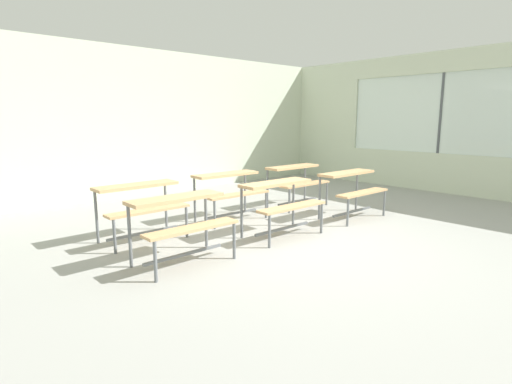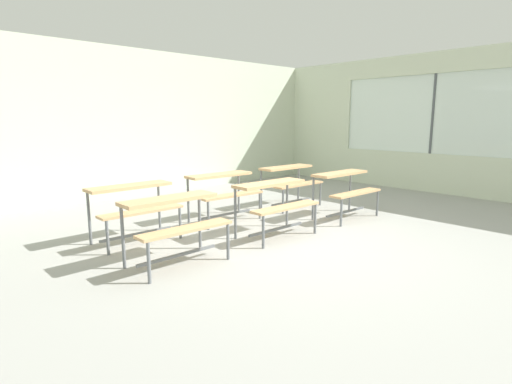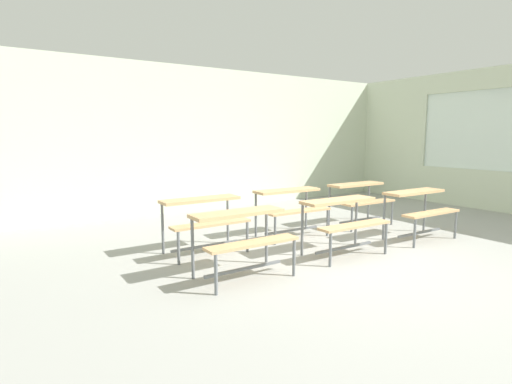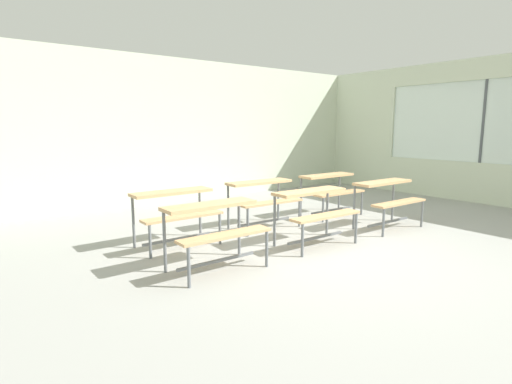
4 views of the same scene
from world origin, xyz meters
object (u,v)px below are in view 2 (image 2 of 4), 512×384
object	(u,v)px
desk_bench_r0c0	(175,214)
desk_bench_r0c1	(275,196)
desk_bench_r0c2	(345,184)
desk_bench_r1c1	(223,186)
desk_bench_r1c2	(290,176)
desk_bench_r1c0	(134,199)

from	to	relation	value
desk_bench_r0c0	desk_bench_r0c1	size ratio (longest dim) A/B	0.99
desk_bench_r0c0	desk_bench_r0c2	size ratio (longest dim) A/B	0.99
desk_bench_r0c1	desk_bench_r0c2	world-z (taller)	same
desk_bench_r1c1	desk_bench_r1c2	bearing A→B (deg)	0.55
desk_bench_r0c0	desk_bench_r1c0	xyz separation A→B (m)	(0.05, 1.09, 0.00)
desk_bench_r1c2	desk_bench_r0c2	bearing A→B (deg)	-87.33
desk_bench_r0c0	desk_bench_r0c1	xyz separation A→B (m)	(1.58, -0.00, 0.00)
desk_bench_r0c2	desk_bench_r1c0	world-z (taller)	same
desk_bench_r0c1	desk_bench_r0c2	size ratio (longest dim) A/B	1.00
desk_bench_r0c0	desk_bench_r0c2	xyz separation A→B (m)	(3.16, -0.05, 0.00)
desk_bench_r0c0	desk_bench_r1c0	distance (m)	1.09
desk_bench_r1c1	desk_bench_r1c2	distance (m)	1.52
desk_bench_r0c1	desk_bench_r1c0	distance (m)	1.88
desk_bench_r1c1	desk_bench_r1c0	bearing A→B (deg)	-175.35
desk_bench_r1c0	desk_bench_r1c2	world-z (taller)	same
desk_bench_r0c0	desk_bench_r0c2	world-z (taller)	same
desk_bench_r1c0	desk_bench_r1c1	distance (m)	1.55
desk_bench_r0c1	desk_bench_r0c2	distance (m)	1.58
desk_bench_r0c0	desk_bench_r0c2	bearing A→B (deg)	-1.23
desk_bench_r1c0	desk_bench_r1c1	xyz separation A→B (m)	(1.54, 0.06, 0.00)
desk_bench_r0c2	desk_bench_r0c0	bearing A→B (deg)	-179.96
desk_bench_r0c2	desk_bench_r1c0	distance (m)	3.31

